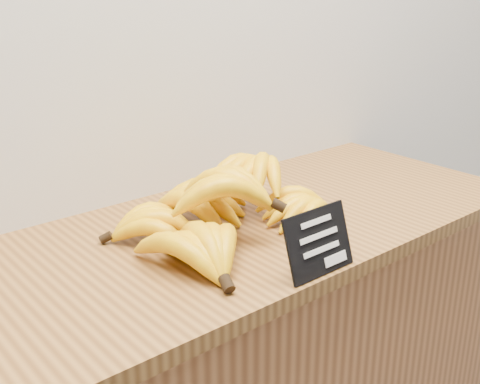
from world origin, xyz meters
name	(u,v)px	position (x,y,z in m)	size (l,w,h in m)	color
counter_top	(224,235)	(0.19, 2.75, 0.92)	(1.35, 0.54, 0.03)	brown
chalkboard_sign	(319,242)	(0.20, 2.51, 0.98)	(0.14, 0.01, 0.11)	black
banana_pile	(216,207)	(0.17, 2.74, 0.98)	(0.50, 0.40, 0.13)	yellow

